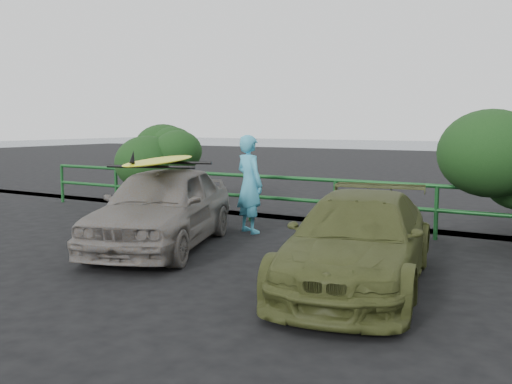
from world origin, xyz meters
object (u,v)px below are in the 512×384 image
Objects in this scene: man at (250,184)px; guardrail at (291,201)px; sedan at (162,207)px; surfboard at (161,160)px; olive_vehicle at (358,241)px.

guardrail is at bearing -82.21° from man.
surfboard is (0.00, -0.00, 0.80)m from sedan.
man is (0.61, 1.92, 0.25)m from sedan.
man reaches higher than sedan.
surfboard is at bearing 96.81° from man.
surfboard reaches higher than olive_vehicle.
guardrail is 3.36× the size of olive_vehicle.
surfboard is at bearing 161.21° from olive_vehicle.
guardrail is 3.34m from surfboard.
sedan is (-0.95, -3.05, 0.19)m from guardrail.
guardrail is 3.20m from sedan.
olive_vehicle is 2.17× the size of man.
sedan reaches higher than olive_vehicle.
man is at bearing 131.52° from olive_vehicle.
surfboard reaches higher than guardrail.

